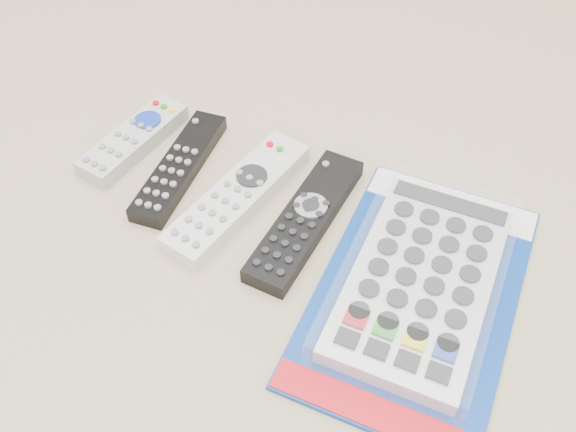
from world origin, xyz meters
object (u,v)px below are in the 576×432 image
at_px(remote_small_grey, 134,139).
at_px(remote_slim_black, 180,167).
at_px(remote_silver_dvd, 238,196).
at_px(jumbo_remote_packaged, 421,280).
at_px(remote_large_black, 306,219).

xyz_separation_m(remote_small_grey, remote_slim_black, (0.08, -0.02, -0.00)).
bearing_deg(remote_small_grey, remote_slim_black, -4.70).
distance_m(remote_small_grey, remote_slim_black, 0.08).
xyz_separation_m(remote_small_grey, remote_silver_dvd, (0.18, -0.03, 0.00)).
bearing_deg(remote_silver_dvd, jumbo_remote_packaged, 2.48).
height_order(remote_small_grey, remote_large_black, remote_small_grey).
bearing_deg(jumbo_remote_packaged, remote_silver_dvd, 171.20).
bearing_deg(remote_slim_black, jumbo_remote_packaged, -13.92).
xyz_separation_m(remote_slim_black, jumbo_remote_packaged, (0.34, -0.04, 0.01)).
xyz_separation_m(remote_slim_black, remote_large_black, (0.18, -0.01, 0.00)).
bearing_deg(jumbo_remote_packaged, remote_large_black, 165.96).
relative_size(remote_slim_black, jumbo_remote_packaged, 0.59).
height_order(remote_slim_black, jumbo_remote_packaged, jumbo_remote_packaged).
bearing_deg(remote_large_black, jumbo_remote_packaged, -10.46).
bearing_deg(remote_large_black, remote_slim_black, 178.21).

